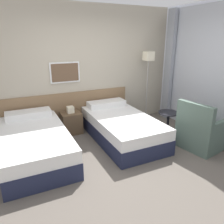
# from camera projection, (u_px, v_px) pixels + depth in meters

# --- Properties ---
(ground_plane) EXTENTS (16.00, 16.00, 0.00)m
(ground_plane) POSITION_uv_depth(u_px,v_px,m) (129.00, 163.00, 3.66)
(ground_plane) COLOR #5B544C
(wall_headboard) EXTENTS (10.00, 0.10, 2.70)m
(wall_headboard) POSITION_uv_depth(u_px,v_px,m) (86.00, 71.00, 4.91)
(wall_headboard) COLOR #B7AD99
(wall_headboard) RESTS_ON ground_plane
(bed_near_door) EXTENTS (1.08, 2.01, 0.63)m
(bed_near_door) POSITION_uv_depth(u_px,v_px,m) (35.00, 143.00, 3.80)
(bed_near_door) COLOR #1E233D
(bed_near_door) RESTS_ON ground_plane
(bed_near_window) EXTENTS (1.08, 2.01, 0.63)m
(bed_near_window) POSITION_uv_depth(u_px,v_px,m) (121.00, 127.00, 4.49)
(bed_near_window) COLOR #1E233D
(bed_near_window) RESTS_ON ground_plane
(nightstand) EXTENTS (0.42, 0.39, 0.60)m
(nightstand) POSITION_uv_depth(u_px,v_px,m) (71.00, 122.00, 4.79)
(nightstand) COLOR brown
(nightstand) RESTS_ON ground_plane
(floor_lamp) EXTENTS (0.24, 0.24, 1.70)m
(floor_lamp) POSITION_uv_depth(u_px,v_px,m) (148.00, 66.00, 5.17)
(floor_lamp) COLOR #9E9993
(floor_lamp) RESTS_ON ground_plane
(side_table) EXTENTS (0.42, 0.42, 0.58)m
(side_table) POSITION_uv_depth(u_px,v_px,m) (168.00, 120.00, 4.45)
(side_table) COLOR black
(side_table) RESTS_ON ground_plane
(armchair) EXTENTS (0.90, 0.84, 0.92)m
(armchair) POSITION_uv_depth(u_px,v_px,m) (202.00, 133.00, 4.14)
(armchair) COLOR #4C6056
(armchair) RESTS_ON ground_plane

